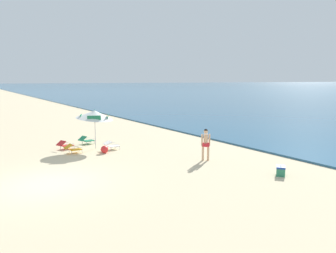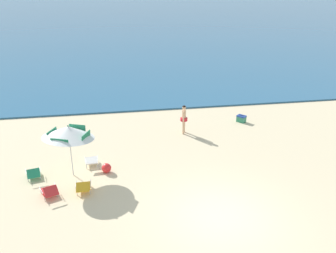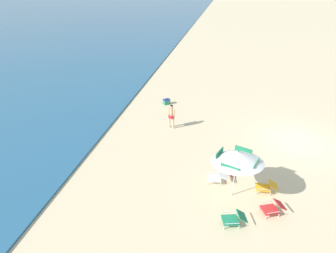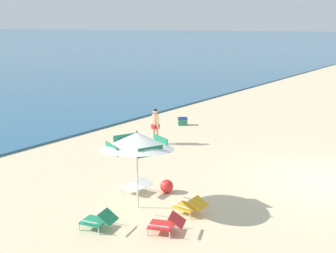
{
  "view_description": "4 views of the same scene",
  "coord_description": "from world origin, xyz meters",
  "px_view_note": "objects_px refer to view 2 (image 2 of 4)",
  "views": [
    {
      "loc": [
        12.56,
        -2.5,
        3.94
      ],
      "look_at": [
        -2.9,
        7.28,
        1.32
      ],
      "focal_mm": 34.63,
      "sensor_mm": 36.0,
      "label": 1
    },
    {
      "loc": [
        -3.52,
        -9.65,
        7.5
      ],
      "look_at": [
        -0.65,
        6.78,
        0.71
      ],
      "focal_mm": 37.32,
      "sensor_mm": 36.0,
      "label": 2
    },
    {
      "loc": [
        -14.33,
        4.88,
        7.97
      ],
      "look_at": [
        -2.19,
        7.17,
        1.42
      ],
      "focal_mm": 28.36,
      "sensor_mm": 36.0,
      "label": 3
    },
    {
      "loc": [
        -13.68,
        -3.33,
        5.07
      ],
      "look_at": [
        -0.24,
        6.34,
        1.05
      ],
      "focal_mm": 44.35,
      "sensor_mm": 36.0,
      "label": 4
    }
  ],
  "objects_px": {
    "lounge_chair_facing_sea": "(50,191)",
    "cooler_box": "(241,119)",
    "beach_ball": "(106,168)",
    "beach_umbrella_striped_main": "(69,132)",
    "lounge_chair_spare_folded": "(83,186)",
    "lounge_chair_beside_umbrella": "(92,161)",
    "person_standing_near_shore": "(184,117)",
    "lounge_chair_under_umbrella": "(33,173)"
  },
  "relations": [
    {
      "from": "lounge_chair_spare_folded",
      "to": "cooler_box",
      "type": "distance_m",
      "value": 10.69
    },
    {
      "from": "cooler_box",
      "to": "lounge_chair_spare_folded",
      "type": "bearing_deg",
      "value": -145.06
    },
    {
      "from": "beach_umbrella_striped_main",
      "to": "lounge_chair_facing_sea",
      "type": "distance_m",
      "value": 2.43
    },
    {
      "from": "beach_umbrella_striped_main",
      "to": "cooler_box",
      "type": "height_order",
      "value": "beach_umbrella_striped_main"
    },
    {
      "from": "lounge_chair_facing_sea",
      "to": "lounge_chair_spare_folded",
      "type": "distance_m",
      "value": 1.24
    },
    {
      "from": "lounge_chair_facing_sea",
      "to": "lounge_chair_spare_folded",
      "type": "bearing_deg",
      "value": 4.13
    },
    {
      "from": "lounge_chair_under_umbrella",
      "to": "lounge_chair_beside_umbrella",
      "type": "xyz_separation_m",
      "value": [
        2.34,
        0.68,
        0.01
      ]
    },
    {
      "from": "cooler_box",
      "to": "beach_ball",
      "type": "xyz_separation_m",
      "value": [
        -7.87,
        -4.67,
        0.0
      ]
    },
    {
      "from": "beach_umbrella_striped_main",
      "to": "lounge_chair_beside_umbrella",
      "type": "bearing_deg",
      "value": 41.07
    },
    {
      "from": "person_standing_near_shore",
      "to": "beach_ball",
      "type": "bearing_deg",
      "value": -138.96
    },
    {
      "from": "beach_ball",
      "to": "beach_umbrella_striped_main",
      "type": "bearing_deg",
      "value": 179.87
    },
    {
      "from": "beach_umbrella_striped_main",
      "to": "person_standing_near_shore",
      "type": "bearing_deg",
      "value": 33.12
    },
    {
      "from": "beach_umbrella_striped_main",
      "to": "beach_ball",
      "type": "xyz_separation_m",
      "value": [
        1.39,
        -0.0,
        -1.78
      ]
    },
    {
      "from": "person_standing_near_shore",
      "to": "lounge_chair_under_umbrella",
      "type": "bearing_deg",
      "value": -152.91
    },
    {
      "from": "lounge_chair_facing_sea",
      "to": "lounge_chair_under_umbrella",
      "type": "bearing_deg",
      "value": 119.12
    },
    {
      "from": "lounge_chair_beside_umbrella",
      "to": "lounge_chair_spare_folded",
      "type": "distance_m",
      "value": 2.13
    },
    {
      "from": "lounge_chair_under_umbrella",
      "to": "lounge_chair_beside_umbrella",
      "type": "height_order",
      "value": "lounge_chair_under_umbrella"
    },
    {
      "from": "lounge_chair_facing_sea",
      "to": "person_standing_near_shore",
      "type": "height_order",
      "value": "person_standing_near_shore"
    },
    {
      "from": "cooler_box",
      "to": "lounge_chair_under_umbrella",
      "type": "bearing_deg",
      "value": -156.61
    },
    {
      "from": "lounge_chair_under_umbrella",
      "to": "lounge_chair_facing_sea",
      "type": "distance_m",
      "value": 1.74
    },
    {
      "from": "lounge_chair_beside_umbrella",
      "to": "person_standing_near_shore",
      "type": "distance_m",
      "value": 5.7
    },
    {
      "from": "lounge_chair_under_umbrella",
      "to": "cooler_box",
      "type": "height_order",
      "value": "lounge_chair_under_umbrella"
    },
    {
      "from": "beach_umbrella_striped_main",
      "to": "lounge_chair_spare_folded",
      "type": "height_order",
      "value": "beach_umbrella_striped_main"
    },
    {
      "from": "lounge_chair_spare_folded",
      "to": "lounge_chair_under_umbrella",
      "type": "bearing_deg",
      "value": 145.58
    },
    {
      "from": "beach_ball",
      "to": "lounge_chair_beside_umbrella",
      "type": "bearing_deg",
      "value": 134.05
    },
    {
      "from": "beach_umbrella_striped_main",
      "to": "lounge_chair_under_umbrella",
      "type": "distance_m",
      "value": 2.34
    },
    {
      "from": "lounge_chair_facing_sea",
      "to": "cooler_box",
      "type": "bearing_deg",
      "value": 31.84
    },
    {
      "from": "lounge_chair_spare_folded",
      "to": "lounge_chair_beside_umbrella",
      "type": "bearing_deg",
      "value": 83.13
    },
    {
      "from": "beach_umbrella_striped_main",
      "to": "lounge_chair_spare_folded",
      "type": "distance_m",
      "value": 2.3
    },
    {
      "from": "person_standing_near_shore",
      "to": "beach_umbrella_striped_main",
      "type": "bearing_deg",
      "value": -146.88
    },
    {
      "from": "beach_umbrella_striped_main",
      "to": "lounge_chair_facing_sea",
      "type": "xyz_separation_m",
      "value": [
        -0.74,
        -1.55,
        -1.72
      ]
    },
    {
      "from": "lounge_chair_under_umbrella",
      "to": "lounge_chair_beside_umbrella",
      "type": "relative_size",
      "value": 1.09
    },
    {
      "from": "lounge_chair_spare_folded",
      "to": "person_standing_near_shore",
      "type": "height_order",
      "value": "person_standing_near_shore"
    },
    {
      "from": "beach_umbrella_striped_main",
      "to": "lounge_chair_facing_sea",
      "type": "height_order",
      "value": "beach_umbrella_striped_main"
    },
    {
      "from": "lounge_chair_facing_sea",
      "to": "beach_ball",
      "type": "height_order",
      "value": "lounge_chair_facing_sea"
    },
    {
      "from": "lounge_chair_spare_folded",
      "to": "person_standing_near_shore",
      "type": "distance_m",
      "value": 7.22
    },
    {
      "from": "beach_umbrella_striped_main",
      "to": "beach_ball",
      "type": "bearing_deg",
      "value": -0.13
    },
    {
      "from": "beach_umbrella_striped_main",
      "to": "cooler_box",
      "type": "distance_m",
      "value": 10.53
    },
    {
      "from": "cooler_box",
      "to": "beach_ball",
      "type": "bearing_deg",
      "value": -149.32
    },
    {
      "from": "lounge_chair_beside_umbrella",
      "to": "cooler_box",
      "type": "height_order",
      "value": "lounge_chair_beside_umbrella"
    },
    {
      "from": "cooler_box",
      "to": "beach_ball",
      "type": "distance_m",
      "value": 9.15
    },
    {
      "from": "lounge_chair_spare_folded",
      "to": "cooler_box",
      "type": "xyz_separation_m",
      "value": [
        8.77,
        6.12,
        -0.07
      ]
    }
  ]
}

